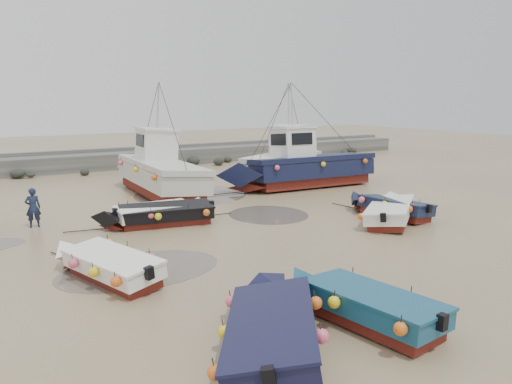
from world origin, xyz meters
TOP-DOWN VIEW (x-y plane):
  - ground at (0.00, 0.00)m, footprint 120.00×120.00m
  - seawall at (0.05, 21.99)m, footprint 60.00×4.92m
  - puddle_a at (-3.91, -1.26)m, footprint 5.22×5.22m
  - puddle_b at (3.66, 2.95)m, footprint 3.64×3.64m
  - puddle_d at (2.52, 9.29)m, footprint 6.23×6.23m
  - dinghy_0 at (-4.96, -1.50)m, footprint 2.51×5.75m
  - dinghy_1 at (-2.91, -7.59)m, footprint 4.33×5.82m
  - dinghy_2 at (-0.51, -7.64)m, footprint 2.24×5.70m
  - dinghy_3 at (7.73, -0.84)m, footprint 5.81×4.71m
  - dinghy_4 at (-1.42, 3.77)m, footprint 6.19×2.58m
  - dinghy_5 at (-1.16, 4.00)m, footprint 5.50×1.99m
  - dinghy_6 at (8.14, -0.19)m, footprint 2.18×5.55m
  - cabin_boat_1 at (1.15, 10.81)m, footprint 3.43×11.36m
  - cabin_boat_2 at (9.23, 8.01)m, footprint 11.23×3.66m
  - cabin_boat_3 at (9.49, 9.82)m, footprint 8.78×5.59m
  - person at (-5.98, 6.16)m, footprint 0.63×0.43m

SIDE VIEW (x-z plane):
  - ground at x=0.00m, z-range 0.00..0.00m
  - person at x=-5.98m, z-range -0.84..0.84m
  - puddle_a at x=-3.91m, z-range 0.00..0.01m
  - puddle_b at x=3.66m, z-range 0.00..0.01m
  - puddle_d at x=2.52m, z-range 0.00..0.01m
  - dinghy_3 at x=7.73m, z-range -0.18..1.25m
  - dinghy_1 at x=-2.91m, z-range -0.17..1.25m
  - dinghy_4 at x=-1.42m, z-range -0.17..1.26m
  - dinghy_0 at x=-4.96m, z-range -0.16..1.26m
  - dinghy_2 at x=-0.51m, z-range -0.16..1.27m
  - dinghy_6 at x=8.14m, z-range -0.16..1.27m
  - dinghy_5 at x=-1.16m, z-range -0.15..1.27m
  - seawall at x=0.05m, z-range -0.12..1.38m
  - cabin_boat_1 at x=1.15m, z-range -1.81..4.41m
  - cabin_boat_2 at x=9.23m, z-range -1.80..4.42m
  - cabin_boat_3 at x=9.49m, z-range -1.73..4.49m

